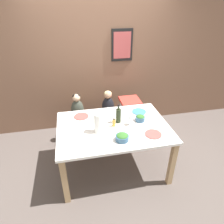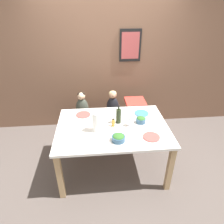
% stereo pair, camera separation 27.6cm
% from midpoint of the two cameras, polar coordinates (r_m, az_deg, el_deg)
% --- Properties ---
extents(ground_plane, '(14.00, 14.00, 0.00)m').
position_cam_midpoint_polar(ground_plane, '(3.27, -2.19, -15.23)').
color(ground_plane, '#564C47').
extents(wall_back, '(10.00, 0.09, 2.70)m').
position_cam_midpoint_polar(wall_back, '(3.74, -6.21, 14.78)').
color(wall_back, brown).
rests_on(wall_back, ground_plane).
extents(dining_table, '(1.54, 1.09, 0.76)m').
position_cam_midpoint_polar(dining_table, '(2.84, -2.45, -5.65)').
color(dining_table, white).
rests_on(dining_table, ground_plane).
extents(chair_far_left, '(0.41, 0.43, 0.46)m').
position_cam_midpoint_polar(chair_far_left, '(3.63, -11.65, -2.80)').
color(chair_far_left, silver).
rests_on(chair_far_left, ground_plane).
extents(chair_far_center, '(0.41, 0.43, 0.46)m').
position_cam_midpoint_polar(chair_far_center, '(3.65, -3.26, -1.91)').
color(chair_far_center, silver).
rests_on(chair_far_center, ground_plane).
extents(chair_right_highchair, '(0.35, 0.37, 0.74)m').
position_cam_midpoint_polar(chair_right_highchair, '(3.63, 2.92, 1.27)').
color(chair_right_highchair, silver).
rests_on(chair_right_highchair, ground_plane).
extents(person_child_left, '(0.22, 0.16, 0.47)m').
position_cam_midpoint_polar(person_child_left, '(3.48, -12.16, 1.45)').
color(person_child_left, '#3D4238').
rests_on(person_child_left, chair_far_left).
extents(person_child_center, '(0.22, 0.16, 0.47)m').
position_cam_midpoint_polar(person_child_center, '(3.50, -3.40, 2.34)').
color(person_child_center, black).
rests_on(person_child_center, chair_far_center).
extents(wine_bottle, '(0.07, 0.07, 0.28)m').
position_cam_midpoint_polar(wine_bottle, '(2.80, -0.96, -1.06)').
color(wine_bottle, '#232D19').
rests_on(wine_bottle, dining_table).
extents(paper_towel_roll, '(0.11, 0.11, 0.27)m').
position_cam_midpoint_polar(paper_towel_roll, '(2.62, -7.01, -3.21)').
color(paper_towel_roll, white).
rests_on(paper_towel_roll, dining_table).
extents(wine_glass_near, '(0.08, 0.08, 0.15)m').
position_cam_midpoint_polar(wine_glass_near, '(2.76, 2.58, -1.79)').
color(wine_glass_near, white).
rests_on(wine_glass_near, dining_table).
extents(salad_bowl_large, '(0.17, 0.17, 0.09)m').
position_cam_midpoint_polar(salad_bowl_large, '(2.50, -0.24, -7.31)').
color(salad_bowl_large, '#335675').
rests_on(salad_bowl_large, dining_table).
extents(salad_bowl_small, '(0.14, 0.14, 0.09)m').
position_cam_midpoint_polar(salad_bowl_small, '(2.89, 5.36, -1.80)').
color(salad_bowl_small, '#335675').
rests_on(salad_bowl_small, dining_table).
extents(dinner_plate_front_left, '(0.22, 0.22, 0.01)m').
position_cam_midpoint_polar(dinner_plate_front_left, '(2.58, -11.39, -7.70)').
color(dinner_plate_front_left, silver).
rests_on(dinner_plate_front_left, dining_table).
extents(dinner_plate_back_left, '(0.22, 0.22, 0.01)m').
position_cam_midpoint_polar(dinner_plate_back_left, '(3.05, -11.33, -1.31)').
color(dinner_plate_back_left, '#D14C47').
rests_on(dinner_plate_back_left, dining_table).
extents(dinner_plate_back_right, '(0.22, 0.22, 0.01)m').
position_cam_midpoint_polar(dinner_plate_back_right, '(3.13, 5.26, 0.05)').
color(dinner_plate_back_right, teal).
rests_on(dinner_plate_back_right, dining_table).
extents(dinner_plate_front_right, '(0.22, 0.22, 0.01)m').
position_cam_midpoint_polar(dinner_plate_front_right, '(2.65, 8.81, -6.37)').
color(dinner_plate_front_right, '#D14C47').
rests_on(dinner_plate_front_right, dining_table).
extents(condiment_bottle_hot_sauce, '(0.04, 0.04, 0.13)m').
position_cam_midpoint_polar(condiment_bottle_hot_sauce, '(2.75, -2.33, -2.99)').
color(condiment_bottle_hot_sauce, '#BC8E33').
rests_on(condiment_bottle_hot_sauce, dining_table).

